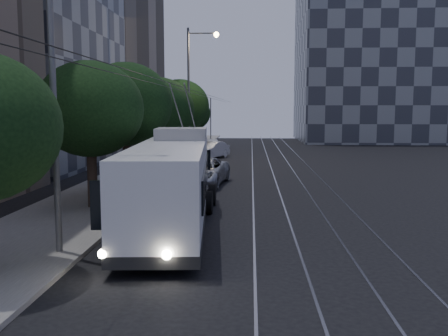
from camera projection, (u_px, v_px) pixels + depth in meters
name	position (u px, v px, depth m)	size (l,w,h in m)	color
ground	(246.00, 238.00, 17.72)	(120.00, 120.00, 0.00)	black
sidewalk	(150.00, 168.00, 37.94)	(5.00, 90.00, 0.15)	slate
tram_rails	(282.00, 170.00, 37.41)	(4.52, 90.00, 0.02)	gray
overhead_wires	(183.00, 123.00, 37.40)	(2.23, 90.00, 6.00)	black
building_distant_right	(379.00, 55.00, 69.86)	(22.00, 18.00, 24.00)	#323640
trolleybus	(172.00, 183.00, 19.19)	(3.46, 12.55, 5.63)	silver
pickup_silver	(201.00, 172.00, 29.76)	(2.71, 5.88, 1.63)	#AAADB2
car_white_a	(206.00, 170.00, 31.66)	(1.63, 4.06, 1.38)	#AEAFB3
car_white_b	(198.00, 161.00, 37.18)	(1.81, 4.46, 1.29)	silver
car_white_c	(210.00, 150.00, 45.72)	(1.64, 4.71, 1.55)	silver
car_white_d	(212.00, 145.00, 52.54)	(1.71, 4.24, 1.45)	white
tree_1	(90.00, 109.00, 22.13)	(4.75, 4.75, 6.69)	#2D2119
tree_2	(126.00, 105.00, 26.47)	(4.93, 4.93, 7.02)	#2D2119
tree_3	(159.00, 110.00, 38.61)	(5.55, 5.55, 6.98)	#2D2119
tree_4	(180.00, 106.00, 47.08)	(5.56, 5.56, 7.32)	#2D2119
tree_5	(191.00, 113.00, 56.17)	(4.33, 4.33, 5.98)	#2D2119
streetlamp_near	(65.00, 55.00, 14.82)	(2.47, 0.44, 10.25)	slate
streetlamp_far	(194.00, 83.00, 42.45)	(2.70, 0.44, 11.33)	slate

